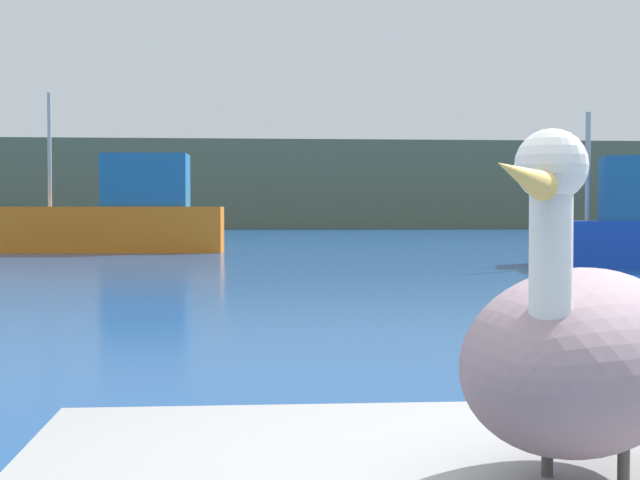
{
  "coord_description": "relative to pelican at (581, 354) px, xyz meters",
  "views": [
    {
      "loc": [
        -0.69,
        -2.33,
        1.25
      ],
      "look_at": [
        0.81,
        16.99,
        0.67
      ],
      "focal_mm": 52.47,
      "sensor_mm": 36.0,
      "label": 1
    }
  ],
  "objects": [
    {
      "name": "pelican",
      "position": [
        0.0,
        0.0,
        0.0
      ],
      "size": [
        0.99,
        1.29,
        0.85
      ],
      "rotation": [
        0.0,
        0.0,
        -2.1
      ],
      "color": "gray",
      "rests_on": "pier_dock"
    },
    {
      "name": "hillside_backdrop",
      "position": [
        -0.12,
        76.84,
        2.47
      ],
      "size": [
        140.0,
        17.37,
        6.77
      ],
      "primitive_type": "cube",
      "color": "#5B664C",
      "rests_on": "ground"
    },
    {
      "name": "fishing_boat_orange",
      "position": [
        -4.68,
        27.37,
        0.23
      ],
      "size": [
        6.75,
        2.01,
        4.96
      ],
      "rotation": [
        0.0,
        0.0,
        3.1
      ],
      "color": "orange",
      "rests_on": "ground"
    }
  ]
}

